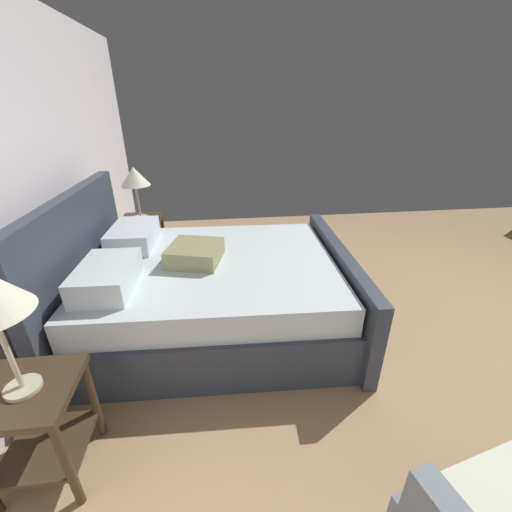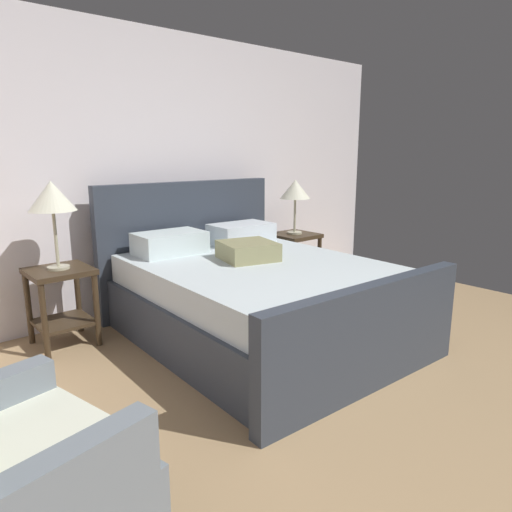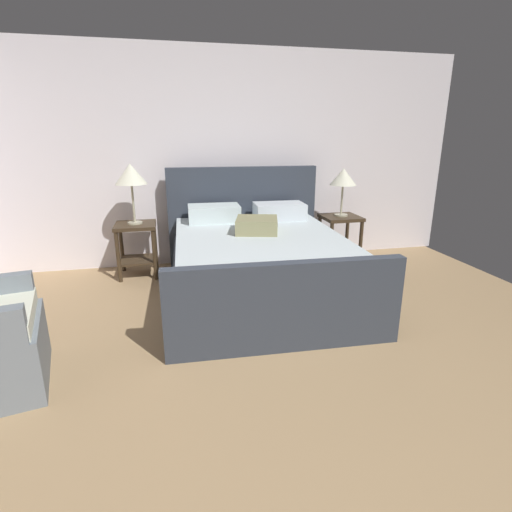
{
  "view_description": "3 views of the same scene",
  "coord_description": "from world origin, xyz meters",
  "px_view_note": "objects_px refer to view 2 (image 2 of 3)",
  "views": [
    {
      "loc": [
        -2.42,
        2.06,
        1.84
      ],
      "look_at": [
        -0.04,
        1.77,
        0.67
      ],
      "focal_mm": 23.1,
      "sensor_mm": 36.0,
      "label": 1
    },
    {
      "loc": [
        -2.28,
        -0.52,
        1.47
      ],
      "look_at": [
        -0.3,
        1.77,
        0.78
      ],
      "focal_mm": 32.88,
      "sensor_mm": 36.0,
      "label": 2
    },
    {
      "loc": [
        -0.81,
        -1.48,
        1.55
      ],
      "look_at": [
        -0.14,
        1.53,
        0.6
      ],
      "focal_mm": 27.85,
      "sensor_mm": 36.0,
      "label": 3
    }
  ],
  "objects_px": {
    "bed": "(254,295)",
    "table_lamp_left": "(52,198)",
    "nightstand_right": "(294,252)",
    "table_lamp_right": "(295,191)",
    "nightstand_left": "(61,294)"
  },
  "relations": [
    {
      "from": "table_lamp_right",
      "to": "bed",
      "type": "bearing_deg",
      "value": -148.04
    },
    {
      "from": "nightstand_right",
      "to": "bed",
      "type": "bearing_deg",
      "value": -148.04
    },
    {
      "from": "nightstand_left",
      "to": "table_lamp_left",
      "type": "relative_size",
      "value": 0.92
    },
    {
      "from": "nightstand_right",
      "to": "table_lamp_left",
      "type": "height_order",
      "value": "table_lamp_left"
    },
    {
      "from": "nightstand_right",
      "to": "table_lamp_right",
      "type": "relative_size",
      "value": 1.06
    },
    {
      "from": "nightstand_left",
      "to": "table_lamp_left",
      "type": "xyz_separation_m",
      "value": [
        -0.0,
        0.0,
        0.73
      ]
    },
    {
      "from": "bed",
      "to": "table_lamp_left",
      "type": "height_order",
      "value": "table_lamp_left"
    },
    {
      "from": "nightstand_right",
      "to": "nightstand_left",
      "type": "distance_m",
      "value": 2.41
    },
    {
      "from": "table_lamp_right",
      "to": "table_lamp_left",
      "type": "height_order",
      "value": "table_lamp_left"
    },
    {
      "from": "table_lamp_right",
      "to": "table_lamp_left",
      "type": "xyz_separation_m",
      "value": [
        -2.41,
        0.09,
        0.07
      ]
    },
    {
      "from": "nightstand_right",
      "to": "table_lamp_right",
      "type": "xyz_separation_m",
      "value": [
        0.0,
        0.0,
        0.65
      ]
    },
    {
      "from": "nightstand_right",
      "to": "nightstand_left",
      "type": "relative_size",
      "value": 1.0
    },
    {
      "from": "bed",
      "to": "nightstand_left",
      "type": "relative_size",
      "value": 3.79
    },
    {
      "from": "nightstand_right",
      "to": "nightstand_left",
      "type": "xyz_separation_m",
      "value": [
        -2.41,
        0.09,
        0.0
      ]
    },
    {
      "from": "bed",
      "to": "nightstand_left",
      "type": "xyz_separation_m",
      "value": [
        -1.21,
        0.84,
        0.06
      ]
    }
  ]
}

